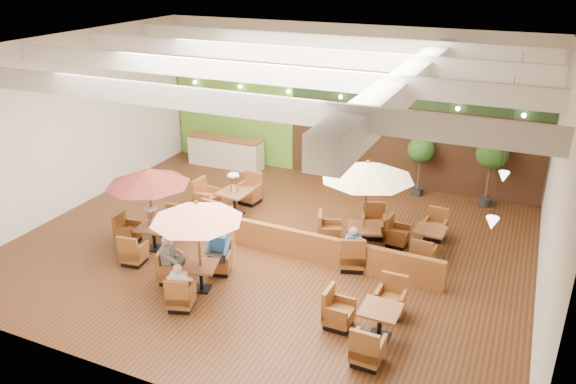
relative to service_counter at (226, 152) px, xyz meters
The scene contains 17 objects.
room 6.78m from the service_counter, 39.88° to the right, with size 14.04×14.00×5.52m.
service_counter is the anchor object (origin of this frame).
booth_divider 8.42m from the service_counter, 40.62° to the right, with size 5.87×0.18×0.81m, color brown.
table_0 6.90m from the service_counter, 77.70° to the right, with size 2.37×2.46×2.47m.
table_1 8.82m from the service_counter, 64.44° to the right, with size 2.35×2.47×2.41m.
table_2 8.26m from the service_counter, 32.93° to the right, with size 2.67×2.82×2.73m.
table_3 4.37m from the service_counter, 59.66° to the right, with size 1.90×2.78×1.59m.
table_4 11.31m from the service_counter, 44.49° to the right, with size 1.66×2.48×0.93m.
table_5 9.10m from the service_counter, 23.93° to the right, with size 1.62×2.40×0.89m.
topiary_0 4.63m from the service_counter, ahead, with size 0.99×0.99×2.31m.
topiary_1 7.50m from the service_counter, ahead, with size 0.90×0.90×2.09m.
topiary_2 9.73m from the service_counter, ahead, with size 0.99×0.99×2.31m.
diner_0 9.57m from the service_counter, 66.41° to the right, with size 0.41×0.37×0.75m.
diner_1 7.99m from the service_counter, 61.36° to the right, with size 0.44×0.38×0.84m.
diner_2 8.42m from the service_counter, 69.50° to the right, with size 0.42×0.46×0.85m.
diner_3 8.79m from the service_counter, 38.15° to the right, with size 0.45×0.43×0.80m.
diner_4 8.79m from the service_counter, 38.15° to the right, with size 0.44×0.42×0.79m.
Camera 1 is at (6.20, -12.74, 7.67)m, focal length 35.00 mm.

